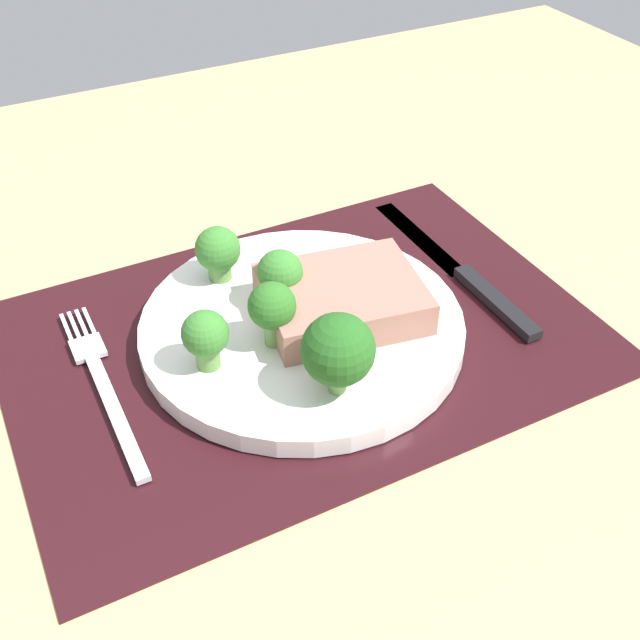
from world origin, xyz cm
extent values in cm
cube|color=tan|center=(0.00, 0.00, -1.50)|extent=(140.00, 110.00, 3.00)
cube|color=black|center=(0.00, 0.00, 0.15)|extent=(44.84, 31.07, 0.30)
cylinder|color=white|center=(0.00, 0.00, 1.10)|extent=(25.09, 25.09, 1.60)
cube|color=#9E6B5B|center=(3.12, -0.69, 3.29)|extent=(13.27, 11.27, 2.78)
cylinder|color=#6B994C|center=(-1.20, -8.02, 2.67)|extent=(1.27, 1.27, 1.54)
sphere|color=#235B1E|center=(-1.20, -8.02, 5.60)|extent=(5.08, 5.08, 5.08)
cylinder|color=#6B994C|center=(-0.60, 2.53, 2.65)|extent=(1.88, 1.88, 1.50)
sphere|color=#387A2D|center=(-0.60, 2.53, 4.92)|extent=(3.58, 3.58, 3.58)
cylinder|color=#5B8942|center=(-3.59, 7.93, 2.53)|extent=(1.90, 1.90, 1.25)
sphere|color=#387A2D|center=(-3.59, 7.93, 4.73)|extent=(3.70, 3.70, 3.70)
cylinder|color=#5B8942|center=(-8.25, -1.62, 2.68)|extent=(1.72, 1.72, 1.57)
sphere|color=#387A2D|center=(-8.25, -1.62, 4.90)|extent=(3.38, 3.38, 3.38)
cylinder|color=#6B994C|center=(-3.09, -1.54, 2.92)|extent=(1.32, 1.32, 2.04)
sphere|color=#2D6B23|center=(-3.09, -1.54, 5.44)|extent=(3.53, 3.53, 3.53)
cube|color=silver|center=(-15.40, -2.00, 0.55)|extent=(1.00, 13.00, 0.50)
cube|color=silver|center=(-15.40, 5.80, 0.55)|extent=(2.40, 2.60, 0.40)
cube|color=silver|center=(-16.30, 8.90, 0.55)|extent=(0.30, 3.60, 0.35)
cube|color=silver|center=(-15.70, 8.90, 0.55)|extent=(0.30, 3.60, 0.35)
cube|color=silver|center=(-15.10, 8.90, 0.55)|extent=(0.30, 3.60, 0.35)
cube|color=silver|center=(-14.50, 8.90, 0.55)|extent=(0.30, 3.60, 0.35)
cube|color=black|center=(15.75, -3.90, 0.70)|extent=(1.40, 10.00, 0.80)
cube|color=silver|center=(15.75, 7.60, 0.45)|extent=(1.80, 13.00, 0.30)
camera|label=1|loc=(-19.81, -41.71, 39.95)|focal=43.61mm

